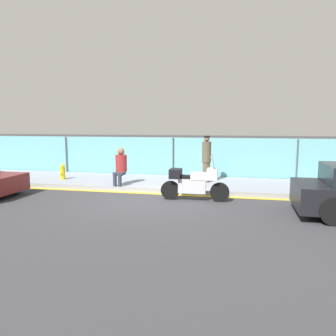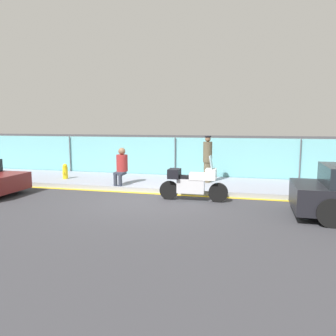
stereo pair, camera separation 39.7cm
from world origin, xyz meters
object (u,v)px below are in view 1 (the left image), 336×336
object	(u,v)px
officer_standing	(206,158)
person_seated_on_curb	(121,165)
fire_hydrant	(63,172)
motorcycle	(194,182)

from	to	relation	value
officer_standing	person_seated_on_curb	world-z (taller)	officer_standing
fire_hydrant	person_seated_on_curb	bearing A→B (deg)	-12.45
officer_standing	person_seated_on_curb	xyz separation A→B (m)	(-3.08, -1.19, -0.17)
officer_standing	person_seated_on_curb	bearing A→B (deg)	-158.81
motorcycle	fire_hydrant	world-z (taller)	motorcycle
officer_standing	motorcycle	bearing A→B (deg)	-93.62
person_seated_on_curb	fire_hydrant	xyz separation A→B (m)	(-2.76, 0.61, -0.45)
officer_standing	person_seated_on_curb	size ratio (longest dim) A/B	1.31
person_seated_on_curb	officer_standing	bearing A→B (deg)	21.19
motorcycle	person_seated_on_curb	bearing A→B (deg)	156.25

